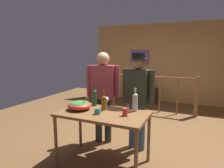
{
  "coord_description": "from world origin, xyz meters",
  "views": [
    {
      "loc": [
        1.02,
        -3.52,
        1.69
      ],
      "look_at": [
        -0.24,
        -0.69,
        1.18
      ],
      "focal_mm": 31.46,
      "sensor_mm": 36.0,
      "label": 1
    }
  ],
  "objects_px": {
    "wine_bottle_clear": "(135,101)",
    "flat_screen_tv": "(143,80)",
    "stair_railing": "(152,89)",
    "mug_teal": "(97,111)",
    "tv_console": "(143,95)",
    "mug_red": "(125,112)",
    "salad_bowl": "(80,105)",
    "person_standing_right": "(138,93)",
    "framed_picture": "(140,57)",
    "wine_bottle_amber": "(104,102)",
    "wine_glass": "(106,100)",
    "wine_bottle_green": "(94,97)",
    "person_standing_left": "(103,90)",
    "serving_table": "(103,118)"
  },
  "relations": [
    {
      "from": "wine_bottle_clear",
      "to": "flat_screen_tv",
      "type": "bearing_deg",
      "value": 103.18
    },
    {
      "from": "stair_railing",
      "to": "mug_teal",
      "type": "distance_m",
      "value": 3.08
    },
    {
      "from": "tv_console",
      "to": "mug_red",
      "type": "distance_m",
      "value": 4.1
    },
    {
      "from": "stair_railing",
      "to": "wine_bottle_clear",
      "type": "height_order",
      "value": "wine_bottle_clear"
    },
    {
      "from": "salad_bowl",
      "to": "person_standing_right",
      "type": "xyz_separation_m",
      "value": [
        0.73,
        0.67,
        0.13
      ]
    },
    {
      "from": "framed_picture",
      "to": "stair_railing",
      "type": "distance_m",
      "value": 1.71
    },
    {
      "from": "tv_console",
      "to": "person_standing_right",
      "type": "distance_m",
      "value": 3.47
    },
    {
      "from": "salad_bowl",
      "to": "mug_teal",
      "type": "bearing_deg",
      "value": -14.34
    },
    {
      "from": "stair_railing",
      "to": "wine_bottle_amber",
      "type": "bearing_deg",
      "value": -92.09
    },
    {
      "from": "framed_picture",
      "to": "wine_bottle_amber",
      "type": "relative_size",
      "value": 2.2
    },
    {
      "from": "mug_teal",
      "to": "wine_glass",
      "type": "bearing_deg",
      "value": 95.0
    },
    {
      "from": "flat_screen_tv",
      "to": "wine_bottle_green",
      "type": "relative_size",
      "value": 1.73
    },
    {
      "from": "wine_bottle_clear",
      "to": "person_standing_right",
      "type": "distance_m",
      "value": 0.41
    },
    {
      "from": "mug_teal",
      "to": "stair_railing",
      "type": "bearing_deg",
      "value": 88.25
    },
    {
      "from": "person_standing_left",
      "to": "flat_screen_tv",
      "type": "bearing_deg",
      "value": -101.5
    },
    {
      "from": "stair_railing",
      "to": "flat_screen_tv",
      "type": "height_order",
      "value": "stair_railing"
    },
    {
      "from": "flat_screen_tv",
      "to": "serving_table",
      "type": "xyz_separation_m",
      "value": [
        0.45,
        -3.93,
        -0.03
      ]
    },
    {
      "from": "wine_bottle_amber",
      "to": "mug_teal",
      "type": "distance_m",
      "value": 0.24
    },
    {
      "from": "wine_bottle_clear",
      "to": "wine_bottle_amber",
      "type": "xyz_separation_m",
      "value": [
        -0.46,
        -0.14,
        -0.03
      ]
    },
    {
      "from": "mug_teal",
      "to": "person_standing_left",
      "type": "height_order",
      "value": "person_standing_left"
    },
    {
      "from": "person_standing_left",
      "to": "person_standing_right",
      "type": "height_order",
      "value": "person_standing_left"
    },
    {
      "from": "flat_screen_tv",
      "to": "salad_bowl",
      "type": "height_order",
      "value": "salad_bowl"
    },
    {
      "from": "wine_bottle_clear",
      "to": "wine_bottle_green",
      "type": "distance_m",
      "value": 0.71
    },
    {
      "from": "mug_red",
      "to": "tv_console",
      "type": "bearing_deg",
      "value": 101.39
    },
    {
      "from": "serving_table",
      "to": "mug_teal",
      "type": "distance_m",
      "value": 0.17
    },
    {
      "from": "flat_screen_tv",
      "to": "wine_bottle_clear",
      "type": "height_order",
      "value": "wine_bottle_clear"
    },
    {
      "from": "wine_glass",
      "to": "mug_teal",
      "type": "height_order",
      "value": "wine_glass"
    },
    {
      "from": "flat_screen_tv",
      "to": "wine_bottle_clear",
      "type": "bearing_deg",
      "value": -76.82
    },
    {
      "from": "wine_bottle_clear",
      "to": "wine_bottle_amber",
      "type": "distance_m",
      "value": 0.48
    },
    {
      "from": "flat_screen_tv",
      "to": "salad_bowl",
      "type": "distance_m",
      "value": 3.94
    },
    {
      "from": "wine_bottle_clear",
      "to": "person_standing_left",
      "type": "xyz_separation_m",
      "value": [
        -0.74,
        0.4,
        0.05
      ]
    },
    {
      "from": "salad_bowl",
      "to": "mug_teal",
      "type": "distance_m",
      "value": 0.38
    },
    {
      "from": "serving_table",
      "to": "salad_bowl",
      "type": "bearing_deg",
      "value": -179.49
    },
    {
      "from": "serving_table",
      "to": "person_standing_left",
      "type": "xyz_separation_m",
      "value": [
        -0.33,
        0.67,
        0.29
      ]
    },
    {
      "from": "serving_table",
      "to": "person_standing_right",
      "type": "bearing_deg",
      "value": 63.81
    },
    {
      "from": "mug_red",
      "to": "wine_bottle_green",
      "type": "bearing_deg",
      "value": 155.89
    },
    {
      "from": "wine_bottle_green",
      "to": "mug_teal",
      "type": "bearing_deg",
      "value": -55.93
    },
    {
      "from": "framed_picture",
      "to": "person_standing_right",
      "type": "distance_m",
      "value": 3.76
    },
    {
      "from": "flat_screen_tv",
      "to": "mug_red",
      "type": "xyz_separation_m",
      "value": [
        0.8,
        -3.94,
        0.11
      ]
    },
    {
      "from": "framed_picture",
      "to": "flat_screen_tv",
      "type": "height_order",
      "value": "framed_picture"
    },
    {
      "from": "wine_bottle_green",
      "to": "serving_table",
      "type": "bearing_deg",
      "value": -43.84
    },
    {
      "from": "framed_picture",
      "to": "flat_screen_tv",
      "type": "distance_m",
      "value": 0.86
    },
    {
      "from": "person_standing_left",
      "to": "stair_railing",
      "type": "bearing_deg",
      "value": -113.04
    },
    {
      "from": "serving_table",
      "to": "salad_bowl",
      "type": "distance_m",
      "value": 0.43
    },
    {
      "from": "stair_railing",
      "to": "person_standing_right",
      "type": "bearing_deg",
      "value": -83.21
    },
    {
      "from": "stair_railing",
      "to": "framed_picture",
      "type": "bearing_deg",
      "value": 120.1
    },
    {
      "from": "salad_bowl",
      "to": "wine_bottle_green",
      "type": "bearing_deg",
      "value": 69.82
    },
    {
      "from": "salad_bowl",
      "to": "wine_glass",
      "type": "distance_m",
      "value": 0.43
    },
    {
      "from": "framed_picture",
      "to": "mug_red",
      "type": "height_order",
      "value": "framed_picture"
    },
    {
      "from": "framed_picture",
      "to": "wine_bottle_green",
      "type": "height_order",
      "value": "framed_picture"
    }
  ]
}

